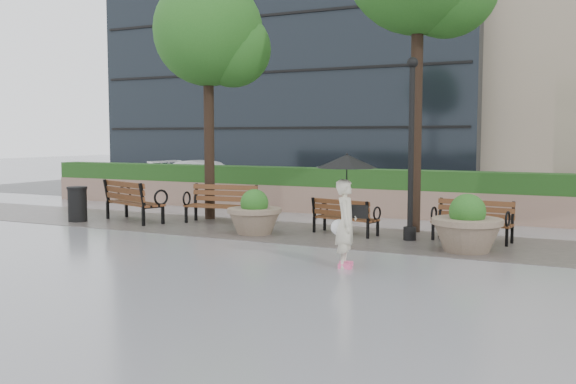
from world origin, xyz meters
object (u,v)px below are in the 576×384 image
at_px(trash_bin, 77,205).
at_px(car_left, 207,179).
at_px(planter_left, 254,217).
at_px(bench_3, 472,230).
at_px(planter_right, 467,229).
at_px(pedestrian, 346,199).
at_px(bench_1, 221,212).
at_px(lamppost, 411,161).
at_px(car_right, 354,184).
at_px(bench_0, 134,210).
at_px(bench_2, 345,224).

distance_m(trash_bin, car_left, 7.62).
bearing_deg(planter_left, trash_bin, -178.03).
xyz_separation_m(bench_3, planter_left, (-4.80, -1.15, 0.15)).
distance_m(planter_right, car_left, 13.46).
bearing_deg(planter_right, planter_left, 178.33).
xyz_separation_m(planter_left, pedestrian, (3.30, -2.56, 0.79)).
distance_m(bench_1, planter_right, 6.80).
xyz_separation_m(planter_right, lamppost, (-1.41, 0.89, 1.31)).
height_order(lamppost, pedestrian, lamppost).
relative_size(planter_left, trash_bin, 1.42).
height_order(trash_bin, car_right, car_right).
height_order(trash_bin, pedestrian, pedestrian).
relative_size(bench_0, car_right, 0.54).
bearing_deg(bench_2, car_right, -59.32).
bearing_deg(lamppost, bench_2, 174.93).
bearing_deg(car_right, bench_1, 169.00).
height_order(bench_3, car_left, car_left).
bearing_deg(lamppost, bench_1, 174.69).
relative_size(bench_3, car_right, 0.43).
bearing_deg(bench_2, bench_3, -162.99).
bearing_deg(planter_left, lamppost, 11.96).
distance_m(lamppost, pedestrian, 3.37).
bearing_deg(bench_3, pedestrian, -106.19).
bearing_deg(bench_2, planter_right, 172.84).
relative_size(bench_2, planter_right, 1.19).
distance_m(bench_1, car_right, 6.52).
xyz_separation_m(bench_0, bench_2, (5.95, 0.39, -0.08)).
relative_size(planter_right, pedestrian, 0.70).
height_order(bench_1, bench_3, bench_1).
height_order(bench_3, planter_right, planter_right).
bearing_deg(bench_1, bench_2, -10.72).
height_order(bench_2, planter_left, planter_left).
relative_size(bench_1, bench_2, 1.17).
distance_m(trash_bin, car_right, 9.27).
height_order(bench_1, car_right, car_right).
relative_size(bench_2, bench_3, 0.95).
bearing_deg(car_right, pedestrian, -159.14).
bearing_deg(bench_3, car_right, 134.49).
relative_size(bench_0, pedestrian, 1.11).
relative_size(car_left, car_right, 1.16).
xyz_separation_m(bench_1, planter_right, (6.65, -1.38, 0.16)).
bearing_deg(bench_1, car_right, 72.60).
bearing_deg(planter_right, bench_3, 95.96).
bearing_deg(pedestrian, planter_right, -49.94).
height_order(bench_2, car_right, car_right).
height_order(car_right, pedestrian, pedestrian).
bearing_deg(pedestrian, bench_2, 5.65).
height_order(planter_right, pedestrian, pedestrian).
distance_m(bench_1, lamppost, 5.47).
bearing_deg(bench_3, planter_right, -78.18).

